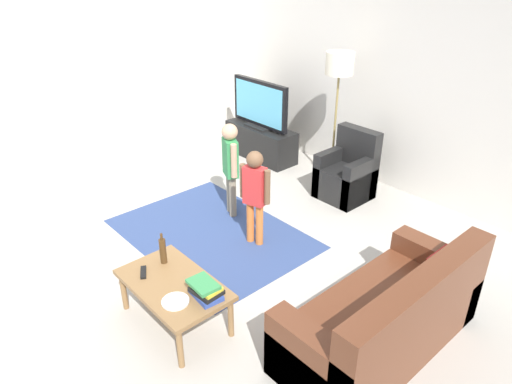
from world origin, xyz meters
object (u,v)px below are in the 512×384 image
object	(u,v)px
child_near_tv	(230,162)
child_center	(255,190)
couch	(390,321)
floor_lamp	(339,71)
coffee_table	(174,287)
tv_remote	(143,272)
tv	(260,105)
armchair	(348,175)
tv_stand	(261,142)
bottle	(163,251)
plate	(175,301)
book_stack	(205,290)

from	to	relation	value
child_near_tv	child_center	size ratio (longest dim) A/B	1.06
couch	floor_lamp	distance (m)	3.37
coffee_table	tv_remote	size ratio (longest dim) A/B	5.88
tv	armchair	world-z (taller)	tv
tv_stand	bottle	size ratio (longest dim) A/B	4.00
tv_stand	tv_remote	world-z (taller)	tv_stand
plate	couch	bearing A→B (deg)	45.66
floor_lamp	coffee_table	distance (m)	3.51
coffee_table	plate	size ratio (longest dim) A/B	4.55
tv	tv_remote	size ratio (longest dim) A/B	6.47
couch	bottle	world-z (taller)	couch
child_near_tv	tv_remote	size ratio (longest dim) A/B	6.81
armchair	coffee_table	bearing A→B (deg)	-80.46
bottle	armchair	bearing A→B (deg)	94.00
armchair	book_stack	bearing A→B (deg)	-74.07
armchair	bottle	bearing A→B (deg)	-86.00
child_near_tv	coffee_table	size ratio (longest dim) A/B	1.16
child_near_tv	book_stack	distance (m)	2.08
floor_lamp	book_stack	distance (m)	3.48
tv_remote	plate	bearing A→B (deg)	30.56
couch	coffee_table	bearing A→B (deg)	-142.13
book_stack	tv	bearing A→B (deg)	131.30
plate	bottle	bearing A→B (deg)	157.08
armchair	plate	world-z (taller)	armchair
bottle	couch	bearing A→B (deg)	30.21
tv_stand	bottle	world-z (taller)	bottle
tv	child_center	xyz separation A→B (m)	(1.75, -1.66, -0.19)
child_near_tv	coffee_table	world-z (taller)	child_near_tv
child_center	book_stack	xyz separation A→B (m)	(0.80, -1.24, -0.17)
child_center	bottle	size ratio (longest dim) A/B	3.64
tv_stand	child_center	bearing A→B (deg)	-43.85
floor_lamp	child_center	bearing A→B (deg)	-76.11
book_stack	plate	bearing A→B (deg)	-114.30
coffee_table	book_stack	xyz separation A→B (m)	(0.32, 0.10, 0.11)
book_stack	coffee_table	bearing A→B (deg)	-162.22
armchair	tv_remote	world-z (taller)	armchair
couch	book_stack	bearing A→B (deg)	-137.61
child_near_tv	bottle	world-z (taller)	child_near_tv
child_near_tv	couch	bearing A→B (deg)	-10.37
tv_stand	armchair	distance (m)	1.73
bottle	tv_remote	size ratio (longest dim) A/B	1.76
tv	book_stack	xyz separation A→B (m)	(2.55, -2.90, -0.36)
armchair	plate	xyz separation A→B (m)	(0.72, -3.10, 0.13)
couch	plate	distance (m)	1.70
floor_lamp	book_stack	bearing A→B (deg)	-67.84
floor_lamp	tv	bearing A→B (deg)	-172.41
child_center	tv_remote	distance (m)	1.49
floor_lamp	book_stack	xyz separation A→B (m)	(1.25, -3.07, -1.06)
tv	armchair	xyz separation A→B (m)	(1.73, -0.02, -0.55)
child_near_tv	plate	world-z (taller)	child_near_tv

